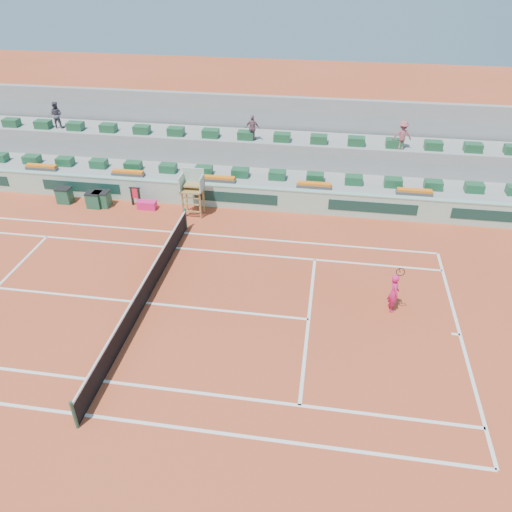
# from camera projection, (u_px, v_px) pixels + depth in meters

# --- Properties ---
(ground) EXTENTS (90.00, 90.00, 0.00)m
(ground) POSITION_uv_depth(u_px,v_px,m) (146.00, 303.00, 19.60)
(ground) COLOR #A73D20
(ground) RESTS_ON ground
(seating_tier_lower) EXTENTS (36.00, 4.00, 1.20)m
(seating_tier_lower) POSITION_uv_depth(u_px,v_px,m) (209.00, 177.00, 28.12)
(seating_tier_lower) COLOR gray
(seating_tier_lower) RESTS_ON ground
(seating_tier_upper) EXTENTS (36.00, 2.40, 2.60)m
(seating_tier_upper) POSITION_uv_depth(u_px,v_px,m) (214.00, 155.00, 29.06)
(seating_tier_upper) COLOR gray
(seating_tier_upper) RESTS_ON ground
(stadium_back_wall) EXTENTS (36.00, 0.40, 4.40)m
(stadium_back_wall) POSITION_uv_depth(u_px,v_px,m) (220.00, 131.00, 29.89)
(stadium_back_wall) COLOR gray
(stadium_back_wall) RESTS_ON ground
(player_bag) EXTENTS (0.98, 0.44, 0.44)m
(player_bag) POSITION_uv_depth(u_px,v_px,m) (147.00, 205.00, 26.12)
(player_bag) COLOR #DC1C66
(player_bag) RESTS_ON ground
(spectator_left) EXTENTS (0.76, 0.60, 1.52)m
(spectator_left) POSITION_uv_depth(u_px,v_px,m) (56.00, 115.00, 28.79)
(spectator_left) COLOR #464551
(spectator_left) RESTS_ON seating_tier_upper
(spectator_mid) EXTENTS (0.86, 0.51, 1.38)m
(spectator_mid) POSITION_uv_depth(u_px,v_px,m) (253.00, 128.00, 27.05)
(spectator_mid) COLOR #79505F
(spectator_mid) RESTS_ON seating_tier_upper
(spectator_right) EXTENTS (1.01, 0.63, 1.50)m
(spectator_right) POSITION_uv_depth(u_px,v_px,m) (402.00, 135.00, 25.94)
(spectator_right) COLOR #994C52
(spectator_right) RESTS_ON seating_tier_upper
(court_lines) EXTENTS (23.89, 11.09, 0.01)m
(court_lines) POSITION_uv_depth(u_px,v_px,m) (146.00, 303.00, 19.60)
(court_lines) COLOR silver
(court_lines) RESTS_ON ground
(tennis_net) EXTENTS (0.10, 11.97, 1.10)m
(tennis_net) POSITION_uv_depth(u_px,v_px,m) (144.00, 292.00, 19.31)
(tennis_net) COLOR black
(tennis_net) RESTS_ON ground
(advertising_hoarding) EXTENTS (36.00, 0.34, 1.26)m
(advertising_hoarding) POSITION_uv_depth(u_px,v_px,m) (199.00, 194.00, 26.28)
(advertising_hoarding) COLOR #96BDA8
(advertising_hoarding) RESTS_ON ground
(umpire_chair) EXTENTS (1.10, 0.90, 2.40)m
(umpire_chair) POSITION_uv_depth(u_px,v_px,m) (193.00, 186.00, 24.95)
(umpire_chair) COLOR olive
(umpire_chair) RESTS_ON ground
(seat_row_lower) EXTENTS (32.90, 0.60, 0.44)m
(seat_row_lower) POSITION_uv_depth(u_px,v_px,m) (204.00, 170.00, 26.93)
(seat_row_lower) COLOR #1A4E2D
(seat_row_lower) RESTS_ON seating_tier_lower
(seat_row_upper) EXTENTS (32.90, 0.60, 0.44)m
(seat_row_upper) POSITION_uv_depth(u_px,v_px,m) (211.00, 133.00, 27.73)
(seat_row_upper) COLOR #1A4E2D
(seat_row_upper) RESTS_ON seating_tier_upper
(flower_planters) EXTENTS (26.80, 0.36, 0.28)m
(flower_planters) POSITION_uv_depth(u_px,v_px,m) (173.00, 176.00, 26.51)
(flower_planters) COLOR #464646
(flower_planters) RESTS_ON seating_tier_lower
(drink_cooler_a) EXTENTS (0.83, 0.71, 0.84)m
(drink_cooler_a) POSITION_uv_depth(u_px,v_px,m) (102.00, 199.00, 26.28)
(drink_cooler_a) COLOR #194D35
(drink_cooler_a) RESTS_ON ground
(drink_cooler_b) EXTENTS (0.77, 0.67, 0.84)m
(drink_cooler_b) POSITION_uv_depth(u_px,v_px,m) (94.00, 200.00, 26.19)
(drink_cooler_b) COLOR #194D35
(drink_cooler_b) RESTS_ON ground
(drink_cooler_c) EXTENTS (0.76, 0.66, 0.84)m
(drink_cooler_c) POSITION_uv_depth(u_px,v_px,m) (64.00, 195.00, 26.64)
(drink_cooler_c) COLOR #194D35
(drink_cooler_c) RESTS_ON ground
(towel_rack) EXTENTS (0.59, 0.10, 1.03)m
(towel_rack) POSITION_uv_depth(u_px,v_px,m) (135.00, 195.00, 26.26)
(towel_rack) COLOR black
(towel_rack) RESTS_ON ground
(tennis_player) EXTENTS (0.48, 0.88, 2.28)m
(tennis_player) POSITION_uv_depth(u_px,v_px,m) (394.00, 293.00, 18.83)
(tennis_player) COLOR #DC1C66
(tennis_player) RESTS_ON ground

